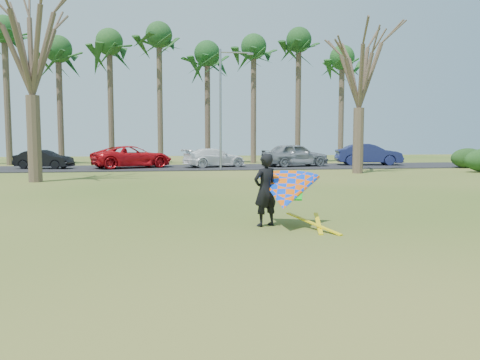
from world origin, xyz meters
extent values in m
plane|color=#245011|center=(0.00, 0.00, 0.00)|extent=(100.00, 100.00, 0.00)
cube|color=black|center=(0.00, 25.00, 0.03)|extent=(46.00, 7.00, 0.06)
cylinder|color=#453429|center=(-14.00, 31.00, 5.20)|extent=(0.48, 0.48, 10.40)
ellipsoid|color=#19461A|center=(-14.00, 31.00, 10.70)|extent=(4.84, 4.84, 3.08)
cylinder|color=#493A2C|center=(-10.00, 31.00, 4.50)|extent=(0.48, 0.48, 9.00)
ellipsoid|color=#184319|center=(-10.00, 31.00, 9.30)|extent=(4.84, 4.84, 3.08)
cylinder|color=#4A382C|center=(-6.00, 31.00, 4.85)|extent=(0.48, 0.48, 9.70)
ellipsoid|color=#1A491A|center=(-6.00, 31.00, 10.00)|extent=(4.84, 4.84, 3.08)
cylinder|color=#483B2B|center=(-2.00, 31.00, 5.20)|extent=(0.48, 0.48, 10.40)
ellipsoid|color=#17411A|center=(-2.00, 31.00, 10.70)|extent=(4.84, 4.84, 3.08)
cylinder|color=#4D3C2E|center=(2.00, 31.00, 4.50)|extent=(0.48, 0.48, 9.00)
ellipsoid|color=#19471B|center=(2.00, 31.00, 9.30)|extent=(4.84, 4.84, 3.08)
cylinder|color=brown|center=(6.00, 31.00, 4.85)|extent=(0.48, 0.48, 9.70)
ellipsoid|color=#18451B|center=(6.00, 31.00, 10.00)|extent=(4.84, 4.84, 3.08)
cylinder|color=#4F3E2F|center=(10.00, 31.00, 5.20)|extent=(0.48, 0.48, 10.40)
ellipsoid|color=#184017|center=(10.00, 31.00, 10.70)|extent=(4.84, 4.84, 3.08)
cylinder|color=brown|center=(14.00, 31.00, 4.50)|extent=(0.48, 0.48, 9.00)
ellipsoid|color=#1D4E1B|center=(14.00, 31.00, 9.30)|extent=(4.84, 4.84, 3.08)
cylinder|color=brown|center=(-8.00, 15.00, 2.10)|extent=(0.64, 0.64, 4.20)
cylinder|color=#4D3D2E|center=(10.00, 18.00, 1.99)|extent=(0.64, 0.64, 3.99)
cylinder|color=gray|center=(2.00, 22.00, 4.00)|extent=(0.16, 0.16, 8.00)
cylinder|color=gray|center=(3.00, 22.00, 7.80)|extent=(2.00, 0.10, 0.10)
cube|color=gray|center=(4.00, 22.00, 7.75)|extent=(0.40, 0.18, 0.12)
ellipsoid|color=#183914|center=(19.97, 21.55, 0.72)|extent=(2.60, 1.22, 1.44)
imported|color=black|center=(-9.94, 24.94, 0.70)|extent=(4.10, 2.32, 1.28)
imported|color=red|center=(-3.97, 24.91, 0.84)|extent=(6.16, 4.61, 1.55)
imported|color=white|center=(1.91, 24.96, 0.74)|extent=(5.02, 3.30, 1.35)
imported|color=gray|center=(7.95, 24.74, 0.92)|extent=(5.38, 3.12, 1.72)
imported|color=navy|center=(14.21, 25.62, 0.89)|extent=(5.31, 2.70, 1.67)
imported|color=black|center=(0.57, 1.74, 0.87)|extent=(0.75, 0.64, 1.74)
cone|color=#053DEE|center=(1.02, 1.49, 0.85)|extent=(2.13, 2.39, 2.02)
cube|color=#0CBF19|center=(1.14, 1.41, 0.80)|extent=(0.62, 0.60, 0.24)
cube|color=yellow|center=(1.57, 1.14, 0.01)|extent=(0.85, 1.66, 0.28)
cube|color=yellow|center=(1.77, 1.34, 0.01)|extent=(0.56, 1.76, 0.22)
camera|label=1|loc=(-1.85, -9.13, 2.09)|focal=35.00mm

